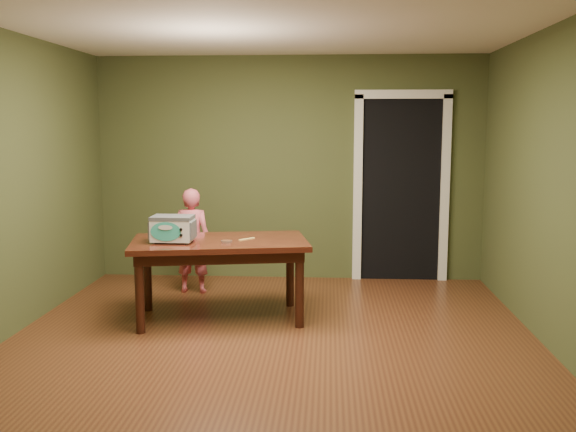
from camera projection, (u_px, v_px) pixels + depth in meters
The scene contains 8 objects.
floor at pixel (270, 349), 5.20m from camera, with size 5.00×5.00×0.00m, color brown.
room_shell at pixel (269, 137), 4.97m from camera, with size 4.52×5.02×2.61m.
doorway at pixel (398, 188), 7.72m from camera, with size 1.10×0.66×2.25m.
dining_table at pixel (220, 250), 5.94m from camera, with size 1.74×1.17×0.75m.
toy_oven at pixel (173, 228), 5.79m from camera, with size 0.39×0.27×0.24m.
baking_pan at pixel (227, 241), 5.77m from camera, with size 0.10×0.10×0.02m.
spatula at pixel (247, 239), 5.94m from camera, with size 0.18×0.03×0.01m, color #FCE06D.
child at pixel (192, 241), 6.91m from camera, with size 0.41×0.27×1.14m, color #E65E70.
Camera 1 is at (0.47, -4.98, 1.79)m, focal length 40.00 mm.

